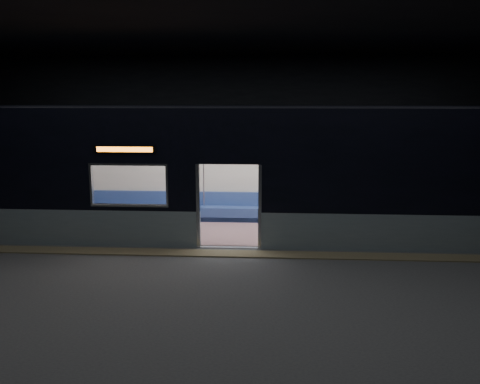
# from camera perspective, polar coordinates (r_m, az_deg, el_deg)

# --- Properties ---
(station_floor) EXTENTS (24.00, 14.00, 0.01)m
(station_floor) POSITION_cam_1_polar(r_m,az_deg,el_deg) (11.39, -1.69, -7.88)
(station_floor) COLOR #47494C
(station_floor) RESTS_ON ground
(station_envelope) EXTENTS (24.00, 14.00, 5.00)m
(station_envelope) POSITION_cam_1_polar(r_m,az_deg,el_deg) (10.78, -1.80, 10.92)
(station_envelope) COLOR black
(station_envelope) RESTS_ON station_floor
(tactile_strip) EXTENTS (22.80, 0.50, 0.03)m
(tactile_strip) POSITION_cam_1_polar(r_m,az_deg,el_deg) (11.90, -1.44, -6.94)
(tactile_strip) COLOR #8C7F59
(tactile_strip) RESTS_ON station_floor
(metro_car) EXTENTS (18.00, 3.04, 3.35)m
(metro_car) POSITION_cam_1_polar(r_m,az_deg,el_deg) (13.44, -0.73, 3.14)
(metro_car) COLOR #8B9DA6
(metro_car) RESTS_ON station_floor
(passenger) EXTENTS (0.39, 0.67, 1.34)m
(passenger) POSITION_cam_1_polar(r_m,az_deg,el_deg) (14.64, 9.20, -0.56)
(passenger) COLOR black
(passenger) RESTS_ON metro_car
(handbag) EXTENTS (0.27, 0.23, 0.13)m
(handbag) POSITION_cam_1_polar(r_m,az_deg,el_deg) (14.45, 9.15, -1.18)
(handbag) COLOR black
(handbag) RESTS_ON passenger
(transit_map) EXTENTS (0.89, 0.03, 0.58)m
(transit_map) POSITION_cam_1_polar(r_m,az_deg,el_deg) (15.29, 18.72, 1.96)
(transit_map) COLOR white
(transit_map) RESTS_ON metro_car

